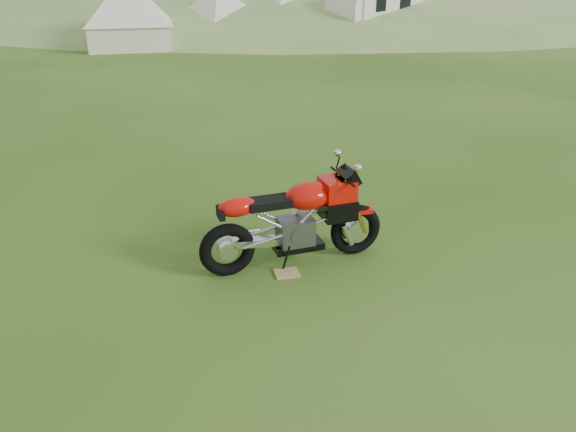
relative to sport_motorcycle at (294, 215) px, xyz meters
name	(u,v)px	position (x,y,z in m)	size (l,w,h in m)	color
ground	(318,271)	(0.19, -0.29, -0.65)	(120.00, 120.00, 0.00)	#2B5111
hillside	(356,0)	(24.19, 39.71, -0.65)	(80.00, 64.00, 8.00)	#6B8F49
hedgerow	(356,0)	(24.19, 39.71, -0.65)	(36.00, 1.20, 8.60)	black
sport_motorcycle	(294,215)	(0.00, 0.00, 0.00)	(2.17, 0.54, 1.30)	red
plywood_board	(287,273)	(-0.18, -0.20, -0.64)	(0.28, 0.23, 0.02)	tan
tent_left	(129,13)	(1.42, 18.99, 0.71)	(3.14, 3.14, 2.73)	white
tent_mid	(219,11)	(5.60, 20.25, 0.56)	(2.80, 2.80, 2.42)	silver
tent_right	(286,1)	(9.14, 20.76, 0.83)	(3.42, 3.42, 2.96)	white
caravan	(376,12)	(12.16, 17.49, 0.47)	(4.78, 2.14, 2.24)	white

